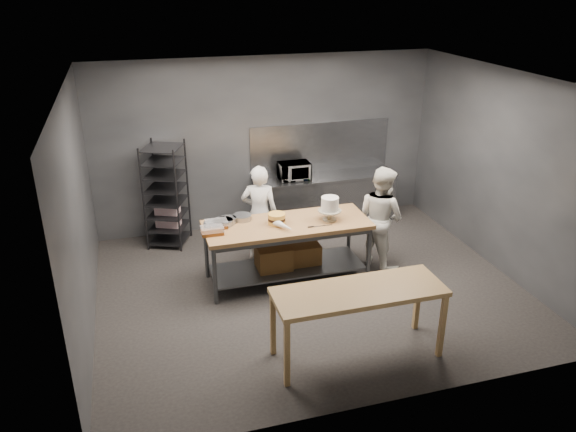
{
  "coord_description": "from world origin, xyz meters",
  "views": [
    {
      "loc": [
        -2.29,
        -6.75,
        4.22
      ],
      "look_at": [
        -0.24,
        0.3,
        1.05
      ],
      "focal_mm": 35.0,
      "sensor_mm": 36.0,
      "label": 1
    }
  ],
  "objects_px": {
    "chef_behind": "(259,213)",
    "microwave": "(294,171)",
    "near_counter": "(359,296)",
    "work_table": "(287,244)",
    "speed_rack": "(166,196)",
    "frosted_cake_stand": "(330,206)",
    "chef_right": "(381,217)",
    "layer_cake": "(277,219)"
  },
  "relations": [
    {
      "from": "frosted_cake_stand",
      "to": "near_counter",
      "type": "bearing_deg",
      "value": -100.0
    },
    {
      "from": "chef_right",
      "to": "frosted_cake_stand",
      "type": "height_order",
      "value": "chef_right"
    },
    {
      "from": "speed_rack",
      "to": "frosted_cake_stand",
      "type": "distance_m",
      "value": 2.87
    },
    {
      "from": "speed_rack",
      "to": "chef_behind",
      "type": "xyz_separation_m",
      "value": [
        1.34,
        -0.98,
        -0.07
      ]
    },
    {
      "from": "chef_right",
      "to": "layer_cake",
      "type": "distance_m",
      "value": 1.69
    },
    {
      "from": "chef_behind",
      "to": "work_table",
      "type": "bearing_deg",
      "value": 125.98
    },
    {
      "from": "speed_rack",
      "to": "frosted_cake_stand",
      "type": "xyz_separation_m",
      "value": [
        2.2,
        -1.82,
        0.29
      ]
    },
    {
      "from": "chef_right",
      "to": "microwave",
      "type": "distance_m",
      "value": 1.97
    },
    {
      "from": "microwave",
      "to": "layer_cake",
      "type": "xyz_separation_m",
      "value": [
        -0.81,
        -1.82,
        -0.05
      ]
    },
    {
      "from": "chef_right",
      "to": "frosted_cake_stand",
      "type": "xyz_separation_m",
      "value": [
        -0.9,
        -0.14,
        0.34
      ]
    },
    {
      "from": "work_table",
      "to": "near_counter",
      "type": "height_order",
      "value": "work_table"
    },
    {
      "from": "speed_rack",
      "to": "frosted_cake_stand",
      "type": "height_order",
      "value": "speed_rack"
    },
    {
      "from": "microwave",
      "to": "chef_behind",
      "type": "bearing_deg",
      "value": -129.78
    },
    {
      "from": "near_counter",
      "to": "speed_rack",
      "type": "bearing_deg",
      "value": 116.41
    },
    {
      "from": "microwave",
      "to": "frosted_cake_stand",
      "type": "xyz_separation_m",
      "value": [
        -0.03,
        -1.9,
        0.1
      ]
    },
    {
      "from": "near_counter",
      "to": "microwave",
      "type": "xyz_separation_m",
      "value": [
        0.37,
        3.82,
        0.24
      ]
    },
    {
      "from": "work_table",
      "to": "chef_right",
      "type": "distance_m",
      "value": 1.54
    },
    {
      "from": "speed_rack",
      "to": "microwave",
      "type": "height_order",
      "value": "speed_rack"
    },
    {
      "from": "chef_right",
      "to": "frosted_cake_stand",
      "type": "distance_m",
      "value": 0.97
    },
    {
      "from": "work_table",
      "to": "speed_rack",
      "type": "distance_m",
      "value": 2.36
    },
    {
      "from": "near_counter",
      "to": "layer_cake",
      "type": "bearing_deg",
      "value": 102.33
    },
    {
      "from": "near_counter",
      "to": "speed_rack",
      "type": "distance_m",
      "value": 4.18
    },
    {
      "from": "microwave",
      "to": "layer_cake",
      "type": "distance_m",
      "value": 1.99
    },
    {
      "from": "layer_cake",
      "to": "work_table",
      "type": "bearing_deg",
      "value": 1.52
    },
    {
      "from": "work_table",
      "to": "near_counter",
      "type": "bearing_deg",
      "value": -81.91
    },
    {
      "from": "chef_behind",
      "to": "microwave",
      "type": "distance_m",
      "value": 1.41
    },
    {
      "from": "near_counter",
      "to": "microwave",
      "type": "height_order",
      "value": "microwave"
    },
    {
      "from": "chef_right",
      "to": "microwave",
      "type": "bearing_deg",
      "value": 4.3
    },
    {
      "from": "work_table",
      "to": "microwave",
      "type": "relative_size",
      "value": 4.43
    },
    {
      "from": "work_table",
      "to": "speed_rack",
      "type": "height_order",
      "value": "speed_rack"
    },
    {
      "from": "near_counter",
      "to": "frosted_cake_stand",
      "type": "bearing_deg",
      "value": 80.0
    },
    {
      "from": "near_counter",
      "to": "speed_rack",
      "type": "relative_size",
      "value": 1.14
    },
    {
      "from": "near_counter",
      "to": "frosted_cake_stand",
      "type": "distance_m",
      "value": 1.98
    },
    {
      "from": "speed_rack",
      "to": "layer_cake",
      "type": "xyz_separation_m",
      "value": [
        1.42,
        -1.74,
        0.14
      ]
    },
    {
      "from": "near_counter",
      "to": "work_table",
      "type": "bearing_deg",
      "value": 98.09
    },
    {
      "from": "near_counter",
      "to": "chef_right",
      "type": "relative_size",
      "value": 1.25
    },
    {
      "from": "chef_behind",
      "to": "microwave",
      "type": "relative_size",
      "value": 2.89
    },
    {
      "from": "speed_rack",
      "to": "microwave",
      "type": "relative_size",
      "value": 3.23
    },
    {
      "from": "frosted_cake_stand",
      "to": "microwave",
      "type": "bearing_deg",
      "value": 88.99
    },
    {
      "from": "microwave",
      "to": "chef_right",
      "type": "bearing_deg",
      "value": -63.86
    },
    {
      "from": "work_table",
      "to": "speed_rack",
      "type": "bearing_deg",
      "value": 132.16
    },
    {
      "from": "chef_behind",
      "to": "chef_right",
      "type": "bearing_deg",
      "value": 177.48
    }
  ]
}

